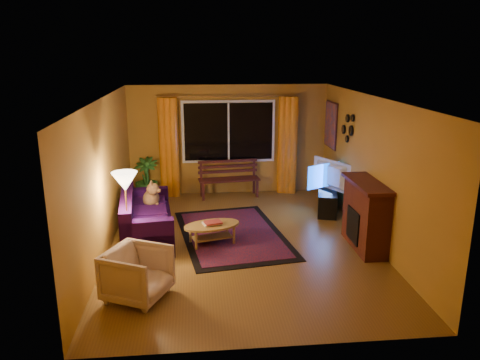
{
  "coord_description": "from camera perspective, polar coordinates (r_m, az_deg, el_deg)",
  "views": [
    {
      "loc": [
        -0.77,
        -7.53,
        3.26
      ],
      "look_at": [
        0.0,
        0.3,
        1.05
      ],
      "focal_mm": 35.0,
      "sensor_mm": 36.0,
      "label": 1
    }
  ],
  "objects": [
    {
      "name": "television",
      "position": [
        9.72,
        10.72,
        0.55
      ],
      "size": [
        0.62,
        1.0,
        0.61
      ],
      "primitive_type": "imported",
      "rotation": [
        0.0,
        0.0,
        2.06
      ],
      "color": "black",
      "rests_on": "tv_console"
    },
    {
      "name": "dog",
      "position": [
        8.84,
        -10.8,
        -1.92
      ],
      "size": [
        0.32,
        0.43,
        0.46
      ],
      "primitive_type": null,
      "rotation": [
        0.0,
        0.0,
        -0.05
      ],
      "color": "brown",
      "rests_on": "sofa"
    },
    {
      "name": "painting",
      "position": [
        10.54,
        11.0,
        6.62
      ],
      "size": [
        0.04,
        0.76,
        0.96
      ],
      "primitive_type": "cube",
      "color": "#D14B10",
      "rests_on": "wall_right"
    },
    {
      "name": "tv_console",
      "position": [
        9.87,
        10.56,
        -2.46
      ],
      "size": [
        0.64,
        1.17,
        0.46
      ],
      "primitive_type": "cube",
      "rotation": [
        0.0,
        0.0,
        -0.26
      ],
      "color": "black",
      "rests_on": "ground"
    },
    {
      "name": "fireplace",
      "position": [
        8.13,
        15.08,
        -4.34
      ],
      "size": [
        0.4,
        1.2,
        1.1
      ],
      "primitive_type": "cube",
      "color": "maroon",
      "rests_on": "ground"
    },
    {
      "name": "curtain_right",
      "position": [
        10.84,
        5.79,
        4.22
      ],
      "size": [
        0.36,
        0.36,
        2.24
      ],
      "primitive_type": "cylinder",
      "color": "orange",
      "rests_on": "ground"
    },
    {
      "name": "coffee_table",
      "position": [
        8.14,
        -3.43,
        -6.57
      ],
      "size": [
        1.21,
        1.21,
        0.36
      ],
      "primitive_type": "cylinder",
      "rotation": [
        0.0,
        0.0,
        0.28
      ],
      "color": "#A87F39",
      "rests_on": "ground"
    },
    {
      "name": "wall_left",
      "position": [
        7.93,
        -16.25,
        0.38
      ],
      "size": [
        0.02,
        6.0,
        2.5
      ],
      "primitive_type": "cube",
      "color": "#B8822D",
      "rests_on": "ground"
    },
    {
      "name": "potted_plant",
      "position": [
        10.65,
        -11.35,
        0.17
      ],
      "size": [
        0.61,
        0.61,
        0.94
      ],
      "primitive_type": "imported",
      "rotation": [
        0.0,
        0.0,
        -0.18
      ],
      "color": "#235B1E",
      "rests_on": "ground"
    },
    {
      "name": "window",
      "position": [
        10.66,
        -1.4,
        5.9
      ],
      "size": [
        2.0,
        0.02,
        1.3
      ],
      "primitive_type": "cube",
      "color": "black",
      "rests_on": "wall_back"
    },
    {
      "name": "curtain_rod",
      "position": [
        10.51,
        -1.42,
        10.17
      ],
      "size": [
        3.2,
        0.03,
        0.03
      ],
      "primitive_type": "cylinder",
      "rotation": [
        0.0,
        1.57,
        0.0
      ],
      "color": "#BF8C3F",
      "rests_on": "wall_back"
    },
    {
      "name": "wall_back",
      "position": [
        10.76,
        -1.42,
        4.91
      ],
      "size": [
        4.5,
        0.02,
        2.5
      ],
      "primitive_type": "cube",
      "color": "#B8822D",
      "rests_on": "ground"
    },
    {
      "name": "bench",
      "position": [
        10.64,
        -1.32,
        -1.0
      ],
      "size": [
        1.4,
        0.55,
        0.41
      ],
      "primitive_type": "cube",
      "rotation": [
        0.0,
        0.0,
        0.11
      ],
      "color": "#3A1513",
      "rests_on": "ground"
    },
    {
      "name": "floor_lamp",
      "position": [
        7.61,
        -13.59,
        -4.32
      ],
      "size": [
        0.3,
        0.3,
        1.42
      ],
      "primitive_type": "cylinder",
      "rotation": [
        0.0,
        0.0,
        -0.31
      ],
      "color": "#BF8C3F",
      "rests_on": "ground"
    },
    {
      "name": "ceiling",
      "position": [
        7.6,
        0.23,
        10.04
      ],
      "size": [
        4.5,
        6.0,
        0.02
      ],
      "primitive_type": "cube",
      "color": "white",
      "rests_on": "ground"
    },
    {
      "name": "curtain_left",
      "position": [
        10.64,
        -8.65,
        3.91
      ],
      "size": [
        0.36,
        0.36,
        2.24
      ],
      "primitive_type": "cylinder",
      "color": "orange",
      "rests_on": "ground"
    },
    {
      "name": "wall_right",
      "position": [
        8.36,
        15.82,
        1.18
      ],
      "size": [
        0.02,
        6.0,
        2.5
      ],
      "primitive_type": "cube",
      "color": "#B8822D",
      "rests_on": "ground"
    },
    {
      "name": "rug",
      "position": [
        8.58,
        -0.97,
        -6.58
      ],
      "size": [
        2.16,
        3.02,
        0.02
      ],
      "primitive_type": "cube",
      "rotation": [
        0.0,
        0.0,
        0.15
      ],
      "color": "maroon",
      "rests_on": "ground"
    },
    {
      "name": "floor",
      "position": [
        8.24,
        0.21,
        -7.68
      ],
      "size": [
        4.5,
        6.0,
        0.02
      ],
      "primitive_type": "cube",
      "color": "brown",
      "rests_on": "ground"
    },
    {
      "name": "armchair",
      "position": [
        6.52,
        -12.41,
        -10.86
      ],
      "size": [
        0.96,
        0.98,
        0.77
      ],
      "primitive_type": "imported",
      "rotation": [
        0.0,
        0.0,
        1.12
      ],
      "color": "beige",
      "rests_on": "ground"
    },
    {
      "name": "mirror_cluster",
      "position": [
        9.43,
        12.95,
        6.39
      ],
      "size": [
        0.06,
        0.6,
        0.56
      ],
      "primitive_type": null,
      "color": "black",
      "rests_on": "wall_right"
    },
    {
      "name": "sofa",
      "position": [
        8.5,
        -11.31,
        -4.28
      ],
      "size": [
        1.05,
        2.07,
        0.81
      ],
      "primitive_type": "cube",
      "rotation": [
        0.0,
        0.0,
        0.1
      ],
      "color": "black",
      "rests_on": "ground"
    }
  ]
}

